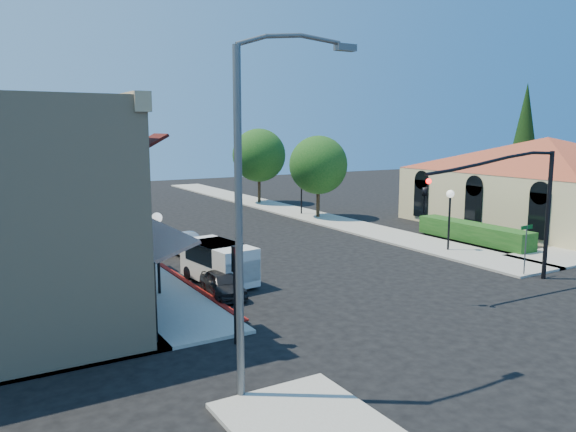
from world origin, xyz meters
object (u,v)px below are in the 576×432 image
street_tree_a (318,165)px  lamppost_left_far (89,197)px  parked_car_b (186,244)px  parked_car_c (118,222)px  white_van (219,260)px  signal_mast_arm (519,195)px  lamppost_right_far (301,182)px  conifer_far (525,136)px  lamppost_right_near (450,205)px  cobra_streetlight (251,199)px  parked_car_d (110,211)px  street_name_sign (526,242)px  secondary_signal (236,276)px  parked_car_a (223,284)px  street_tree_b (259,155)px  lamppost_left_near (157,232)px

street_tree_a → lamppost_left_far: (-17.30, 0.00, -1.46)m
parked_car_b → parked_car_c: parked_car_b is taller
white_van → signal_mast_arm: bearing=-32.0°
parked_car_c → signal_mast_arm: bearing=-67.4°
signal_mast_arm → lamppost_right_far: signal_mast_arm is taller
conifer_far → street_tree_a: conifer_far is taller
conifer_far → parked_car_c: conifer_far is taller
lamppost_right_near → parked_car_c: size_ratio=0.87×
cobra_streetlight → signal_mast_arm: bearing=13.1°
parked_car_d → street_name_sign: bearing=-66.5°
lamppost_right_near → parked_car_d: lamppost_right_near is taller
secondary_signal → parked_car_b: secondary_signal is taller
conifer_far → lamppost_left_far: conifer_far is taller
street_tree_a → lamppost_left_far: 17.36m
secondary_signal → lamppost_left_far: 20.60m
street_tree_a → lamppost_right_near: size_ratio=1.82×
parked_car_b → parked_car_a: bearing=-106.3°
secondary_signal → parked_car_c: (1.80, 22.94, -1.72)m
street_tree_b → parked_car_c: size_ratio=1.71×
street_tree_a → white_van: size_ratio=1.49×
conifer_far → secondary_signal: conifer_far is taller
cobra_streetlight → secondary_signal: bearing=71.4°
parked_car_c → conifer_far: bearing=-15.8°
signal_mast_arm → lamppost_left_near: signal_mast_arm is taller
lamppost_left_near → lamppost_right_near: (17.00, 0.00, 0.00)m
secondary_signal → parked_car_b: (3.20, 13.36, -1.70)m
lamppost_right_far → parked_car_c: 14.86m
parked_car_d → street_tree_b: bearing=7.2°
signal_mast_arm → white_van: bearing=148.0°
signal_mast_arm → white_van: size_ratio=1.85×
conifer_far → parked_car_d: bearing=160.6°
lamppost_right_far → conifer_far: bearing=-17.1°
signal_mast_arm → street_name_sign: 2.98m
lamppost_right_near → lamppost_right_far: bearing=90.0°
signal_mast_arm → parked_car_d: 30.67m
street_tree_b → street_name_sign: bearing=-92.5°
cobra_streetlight → white_van: (3.65, 10.58, -4.21)m
white_van → lamppost_left_far: bearing=102.6°
lamppost_right_far → street_tree_a: bearing=-81.5°
parked_car_c → street_name_sign: bearing=-63.5°
parked_car_d → parked_car_b: bearing=-89.1°
signal_mast_arm → lamppost_right_near: signal_mast_arm is taller
lamppost_right_near → parked_car_b: bearing=153.0°
street_tree_a → lamppost_left_near: 22.30m
signal_mast_arm → secondary_signal: signal_mast_arm is taller
cobra_streetlight → white_van: 11.96m
secondary_signal → lamppost_right_far: lamppost_right_far is taller
lamppost_left_near → lamppost_right_far: (17.00, 16.00, 0.00)m
secondary_signal → signal_mast_arm: bearing=0.4°
secondary_signal → cobra_streetlight: cobra_streetlight is taller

